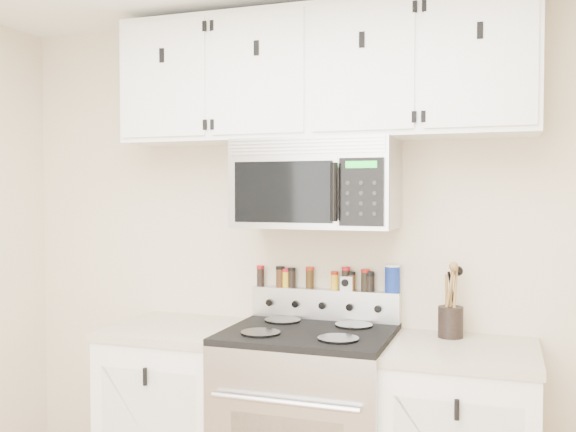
# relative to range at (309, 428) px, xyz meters

# --- Properties ---
(back_wall) EXTENTS (3.50, 0.01, 2.50)m
(back_wall) POSITION_rel_range_xyz_m (0.00, 0.32, 0.76)
(back_wall) COLOR beige
(back_wall) RESTS_ON floor
(range) EXTENTS (0.76, 0.65, 1.10)m
(range) POSITION_rel_range_xyz_m (0.00, 0.00, 0.00)
(range) COLOR #B7B7BA
(range) RESTS_ON floor
(base_cabinet_left) EXTENTS (0.64, 0.62, 0.92)m
(base_cabinet_left) POSITION_rel_range_xyz_m (-0.69, 0.02, -0.03)
(base_cabinet_left) COLOR white
(base_cabinet_left) RESTS_ON floor
(microwave) EXTENTS (0.76, 0.44, 0.42)m
(microwave) POSITION_rel_range_xyz_m (0.00, 0.13, 1.14)
(microwave) COLOR #9E9EA3
(microwave) RESTS_ON back_wall
(upper_cabinets) EXTENTS (2.00, 0.35, 0.62)m
(upper_cabinets) POSITION_rel_range_xyz_m (-0.00, 0.15, 1.66)
(upper_cabinets) COLOR white
(upper_cabinets) RESTS_ON back_wall
(utensil_crock) EXTENTS (0.11, 0.11, 0.33)m
(utensil_crock) POSITION_rel_range_xyz_m (0.62, 0.19, 0.52)
(utensil_crock) COLOR black
(utensil_crock) RESTS_ON base_cabinet_right
(kitchen_timer) EXTENTS (0.07, 0.06, 0.07)m
(kitchen_timer) POSITION_rel_range_xyz_m (0.11, 0.28, 0.65)
(kitchen_timer) COLOR silver
(kitchen_timer) RESTS_ON range
(salt_canister) EXTENTS (0.07, 0.07, 0.14)m
(salt_canister) POSITION_rel_range_xyz_m (0.34, 0.28, 0.68)
(salt_canister) COLOR navy
(salt_canister) RESTS_ON range
(spice_jar_0) EXTENTS (0.04, 0.04, 0.11)m
(spice_jar_0) POSITION_rel_range_xyz_m (-0.35, 0.28, 0.67)
(spice_jar_0) COLOR black
(spice_jar_0) RESTS_ON range
(spice_jar_1) EXTENTS (0.05, 0.05, 0.11)m
(spice_jar_1) POSITION_rel_range_xyz_m (-0.24, 0.28, 0.67)
(spice_jar_1) COLOR #41230F
(spice_jar_1) RESTS_ON range
(spice_jar_2) EXTENTS (0.04, 0.04, 0.10)m
(spice_jar_2) POSITION_rel_range_xyz_m (-0.21, 0.28, 0.66)
(spice_jar_2) COLOR gold
(spice_jar_2) RESTS_ON range
(spice_jar_3) EXTENTS (0.04, 0.04, 0.10)m
(spice_jar_3) POSITION_rel_range_xyz_m (-0.18, 0.28, 0.66)
(spice_jar_3) COLOR black
(spice_jar_3) RESTS_ON range
(spice_jar_4) EXTENTS (0.04, 0.04, 0.11)m
(spice_jar_4) POSITION_rel_range_xyz_m (-0.08, 0.28, 0.67)
(spice_jar_4) COLOR #38250D
(spice_jar_4) RESTS_ON range
(spice_jar_5) EXTENTS (0.04, 0.04, 0.09)m
(spice_jar_5) POSITION_rel_range_xyz_m (0.05, 0.28, 0.66)
(spice_jar_5) COLOR gold
(spice_jar_5) RESTS_ON range
(spice_jar_6) EXTENTS (0.04, 0.04, 0.12)m
(spice_jar_6) POSITION_rel_range_xyz_m (0.11, 0.28, 0.67)
(spice_jar_6) COLOR black
(spice_jar_6) RESTS_ON range
(spice_jar_7) EXTENTS (0.04, 0.04, 0.09)m
(spice_jar_7) POSITION_rel_range_xyz_m (0.14, 0.28, 0.66)
(spice_jar_7) COLOR #452A10
(spice_jar_7) RESTS_ON range
(spice_jar_8) EXTENTS (0.04, 0.04, 0.11)m
(spice_jar_8) POSITION_rel_range_xyz_m (0.21, 0.28, 0.67)
(spice_jar_8) COLOR black
(spice_jar_8) RESTS_ON range
(spice_jar_9) EXTENTS (0.05, 0.05, 0.09)m
(spice_jar_9) POSITION_rel_range_xyz_m (0.23, 0.28, 0.66)
(spice_jar_9) COLOR black
(spice_jar_9) RESTS_ON range
(spice_jar_10) EXTENTS (0.04, 0.04, 0.10)m
(spice_jar_10) POSITION_rel_range_xyz_m (0.23, 0.28, 0.66)
(spice_jar_10) COLOR gold
(spice_jar_10) RESTS_ON range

